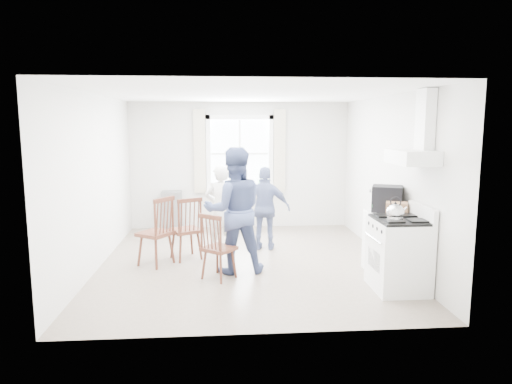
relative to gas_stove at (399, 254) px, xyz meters
name	(u,v)px	position (x,y,z in m)	size (l,w,h in m)	color
room_shell	(246,180)	(-1.91, 1.35, 0.82)	(4.62, 5.12, 2.64)	gray
window_assembly	(240,158)	(-1.91, 3.80, 0.98)	(1.88, 0.24, 1.70)	white
range_hood	(416,144)	(0.16, 0.00, 1.42)	(0.45, 0.76, 0.94)	white
shelf_unit	(172,211)	(-3.31, 3.68, -0.08)	(0.40, 0.30, 0.80)	slate
gas_stove	(399,254)	(0.00, 0.00, 0.00)	(0.68, 0.76, 1.12)	white
kettle	(395,213)	(-0.12, -0.12, 0.57)	(0.22, 0.22, 0.31)	silver
low_cabinet	(385,242)	(0.07, 0.70, -0.03)	(0.50, 0.55, 0.90)	white
stereo_stack	(387,199)	(0.10, 0.76, 0.60)	(0.53, 0.50, 0.37)	black
cardboard_box	(397,209)	(0.12, 0.45, 0.51)	(0.29, 0.20, 0.18)	#9F714D
windsor_chair_a	(188,222)	(-2.82, 1.51, 0.14)	(0.58, 0.57, 1.02)	#4C2418
windsor_chair_b	(214,240)	(-2.41, 0.53, 0.09)	(0.55, 0.55, 0.95)	#4C2418
windsor_chair_c	(161,224)	(-3.22, 1.27, 0.17)	(0.62, 0.62, 1.08)	#4C2418
person_left	(221,208)	(-2.31, 2.02, 0.26)	(0.54, 0.54, 1.48)	white
person_mid	(234,210)	(-2.12, 0.91, 0.43)	(0.89, 0.89, 1.83)	#424F7A
person_right	(266,208)	(-1.54, 2.08, 0.23)	(0.84, 0.84, 1.44)	navy
potted_plant	(263,179)	(-1.44, 3.71, 0.54)	(0.20, 0.20, 0.35)	#2E6832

